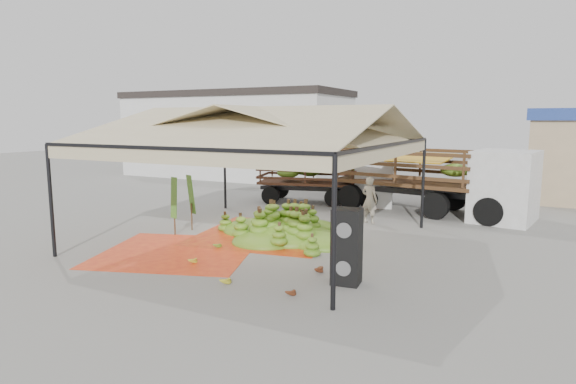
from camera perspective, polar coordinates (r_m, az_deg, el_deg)
The scene contains 17 objects.
ground at distance 14.69m, azimuth -3.39°, elevation -5.74°, with size 90.00×90.00×0.00m, color slate.
canopy_tent at distance 14.24m, azimuth -3.51°, elevation 7.24°, with size 8.10×8.10×4.00m.
building_white at distance 31.42m, azimuth -6.17°, elevation 6.84°, with size 14.30×6.30×5.40m.
tarp_left at distance 13.76m, azimuth -13.01°, elevation -6.91°, with size 4.03×3.83×0.01m, color #EC4F16.
tarp_right at distance 15.44m, azimuth -2.49°, elevation -5.00°, with size 4.19×4.40×0.01m, color #CF5B13.
banana_heap at distance 14.85m, azimuth 0.05°, elevation -3.47°, with size 4.95×4.06×1.06m, color #4E7718.
hand_yellow_a at distance 12.66m, azimuth -11.45°, elevation -7.79°, with size 0.42×0.35×0.19m, color gold.
hand_yellow_b at distance 11.02m, azimuth -7.67°, elevation -10.14°, with size 0.46×0.37×0.21m, color gold.
hand_red_a at distance 10.26m, azimuth 0.05°, elevation -11.56°, with size 0.42×0.34×0.19m, color #612D16.
hand_red_b at distance 11.68m, azimuth 3.22°, elevation -8.94°, with size 0.50×0.41×0.23m, color #5F2E15.
hand_green at distance 14.04m, azimuth -8.47°, elevation -6.12°, with size 0.39×0.32×0.18m, color #376E17.
hanging_bunches at distance 13.80m, azimuth 1.29°, elevation 4.38°, with size 1.74×0.24×0.20m.
speaker_stack at distance 10.77m, azimuth 6.98°, elevation -6.44°, with size 0.67×0.60×1.70m.
banana_leaves at distance 16.26m, azimuth -12.84°, elevation -4.54°, with size 0.96×1.36×3.70m, color #306E1D, non-canonical shape.
vendor at distance 17.18m, azimuth 9.64°, elevation -0.94°, with size 0.60×0.40×1.65m, color gray.
truck_left at distance 21.06m, azimuth 5.15°, elevation 1.95°, with size 6.05×3.28×1.97m.
truck_right at distance 19.48m, azimuth 17.43°, elevation 2.09°, with size 7.71×3.65×2.54m.
Camera 1 is at (7.27, -12.24, 3.62)m, focal length 30.00 mm.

